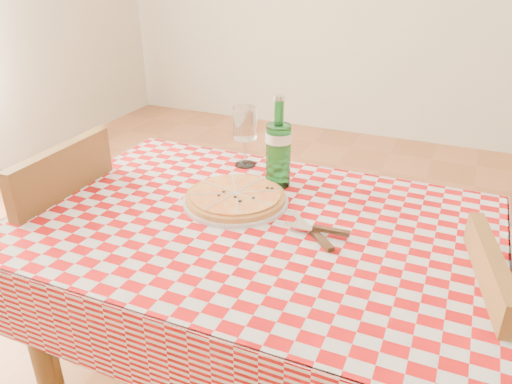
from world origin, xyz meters
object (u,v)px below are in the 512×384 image
(water_bottle, at_px, (279,142))
(wine_glass, at_px, (245,137))
(pizza_plate, at_px, (235,196))
(chair_far, at_px, (54,252))
(chair_near, at_px, (503,379))
(dining_table, at_px, (254,251))

(water_bottle, xyz_separation_m, wine_glass, (-0.16, 0.10, -0.04))
(pizza_plate, bearing_deg, water_bottle, 67.45)
(chair_far, bearing_deg, chair_near, -179.30)
(chair_near, height_order, pizza_plate, chair_near)
(dining_table, bearing_deg, water_bottle, 96.15)
(chair_near, distance_m, water_bottle, 0.87)
(chair_near, relative_size, wine_glass, 4.07)
(dining_table, bearing_deg, chair_near, -2.39)
(chair_near, bearing_deg, chair_far, 169.53)
(chair_near, distance_m, chair_far, 1.39)
(chair_far, height_order, water_bottle, water_bottle)
(chair_near, xyz_separation_m, water_bottle, (-0.71, 0.28, 0.42))
(chair_far, bearing_deg, wine_glass, -141.39)
(water_bottle, distance_m, wine_glass, 0.20)
(chair_far, distance_m, wine_glass, 0.75)
(pizza_plate, distance_m, water_bottle, 0.22)
(chair_far, bearing_deg, dining_table, -175.08)
(chair_far, relative_size, water_bottle, 3.13)
(pizza_plate, bearing_deg, wine_glass, 108.89)
(wine_glass, bearing_deg, water_bottle, -32.55)
(dining_table, bearing_deg, wine_glass, 118.13)
(pizza_plate, relative_size, wine_glass, 1.52)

